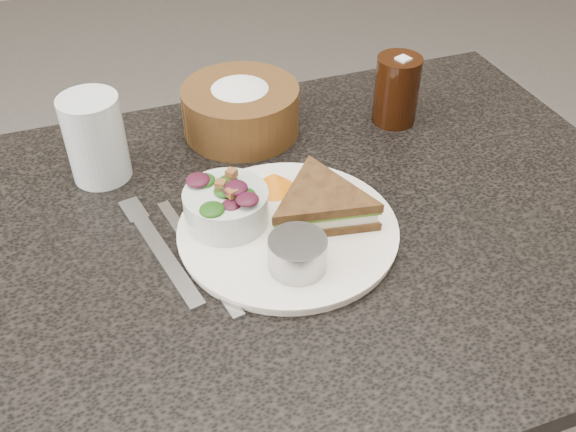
# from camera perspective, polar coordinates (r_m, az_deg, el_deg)

# --- Properties ---
(dining_table) EXTENTS (1.00, 0.70, 0.75)m
(dining_table) POSITION_cam_1_polar(r_m,az_deg,el_deg) (1.10, 0.04, -15.72)
(dining_table) COLOR black
(dining_table) RESTS_ON floor
(dinner_plate) EXTENTS (0.27, 0.27, 0.01)m
(dinner_plate) POSITION_cam_1_polar(r_m,az_deg,el_deg) (0.80, 0.00, -1.32)
(dinner_plate) COLOR white
(dinner_plate) RESTS_ON dining_table
(sandwich) EXTENTS (0.18, 0.18, 0.04)m
(sandwich) POSITION_cam_1_polar(r_m,az_deg,el_deg) (0.80, 2.96, 1.04)
(sandwich) COLOR #503A1A
(sandwich) RESTS_ON dinner_plate
(salad_bowl) EXTENTS (0.13, 0.13, 0.06)m
(salad_bowl) POSITION_cam_1_polar(r_m,az_deg,el_deg) (0.79, -5.54, 1.31)
(salad_bowl) COLOR #B6C1BC
(salad_bowl) RESTS_ON dinner_plate
(dressing_ramekin) EXTENTS (0.09, 0.09, 0.04)m
(dressing_ramekin) POSITION_cam_1_polar(r_m,az_deg,el_deg) (0.73, 0.85, -3.40)
(dressing_ramekin) COLOR gray
(dressing_ramekin) RESTS_ON dinner_plate
(orange_wedge) EXTENTS (0.08, 0.08, 0.03)m
(orange_wedge) POSITION_cam_1_polar(r_m,az_deg,el_deg) (0.85, -1.25, 3.10)
(orange_wedge) COLOR orange
(orange_wedge) RESTS_ON dinner_plate
(fork) EXTENTS (0.06, 0.20, 0.01)m
(fork) POSITION_cam_1_polar(r_m,az_deg,el_deg) (0.79, -11.01, -3.42)
(fork) COLOR #B0B2B6
(fork) RESTS_ON dining_table
(knife) EXTENTS (0.05, 0.23, 0.00)m
(knife) POSITION_cam_1_polar(r_m,az_deg,el_deg) (0.78, -8.07, -3.45)
(knife) COLOR #B2B2B4
(knife) RESTS_ON dining_table
(bread_basket) EXTENTS (0.21, 0.21, 0.10)m
(bread_basket) POSITION_cam_1_polar(r_m,az_deg,el_deg) (0.98, -4.24, 10.05)
(bread_basket) COLOR brown
(bread_basket) RESTS_ON dining_table
(cola_glass) EXTENTS (0.07, 0.07, 0.12)m
(cola_glass) POSITION_cam_1_polar(r_m,az_deg,el_deg) (1.01, 9.66, 11.27)
(cola_glass) COLOR black
(cola_glass) RESTS_ON dining_table
(water_glass) EXTENTS (0.10, 0.10, 0.12)m
(water_glass) POSITION_cam_1_polar(r_m,az_deg,el_deg) (0.91, -16.75, 6.62)
(water_glass) COLOR silver
(water_glass) RESTS_ON dining_table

